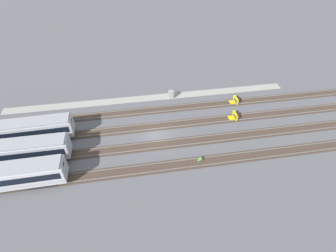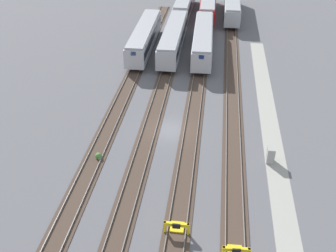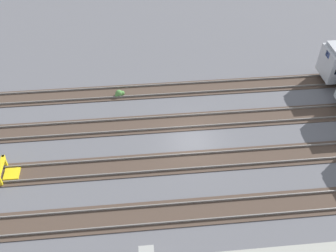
# 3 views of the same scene
# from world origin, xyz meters

# --- Properties ---
(ground_plane) EXTENTS (400.00, 400.00, 0.00)m
(ground_plane) POSITION_xyz_m (0.00, 0.00, 0.00)
(ground_plane) COLOR #5B5B60
(rail_track_nearest) EXTENTS (90.00, 2.23, 0.21)m
(rail_track_nearest) POSITION_xyz_m (0.00, -6.75, 0.04)
(rail_track_nearest) COLOR #47382D
(rail_track_nearest) RESTS_ON ground
(rail_track_near_inner) EXTENTS (90.00, 2.24, 0.21)m
(rail_track_near_inner) POSITION_xyz_m (0.00, -2.25, 0.04)
(rail_track_near_inner) COLOR #47382D
(rail_track_near_inner) RESTS_ON ground
(rail_track_middle) EXTENTS (90.00, 2.24, 0.21)m
(rail_track_middle) POSITION_xyz_m (0.00, 2.25, 0.04)
(rail_track_middle) COLOR #47382D
(rail_track_middle) RESTS_ON ground
(rail_track_far_inner) EXTENTS (90.00, 2.23, 0.21)m
(rail_track_far_inner) POSITION_xyz_m (0.00, 6.75, 0.04)
(rail_track_far_inner) COLOR #47382D
(rail_track_far_inner) RESTS_ON ground
(bumper_stop_near_inner_track) EXTENTS (1.34, 2.00, 1.22)m
(bumper_stop_near_inner_track) POSITION_xyz_m (-14.02, -2.25, 0.51)
(bumper_stop_near_inner_track) COLOR yellow
(bumper_stop_near_inner_track) RESTS_ON ground
(weed_clump) EXTENTS (0.92, 0.70, 0.64)m
(weed_clump) POSITION_xyz_m (-5.77, 6.36, 0.24)
(weed_clump) COLOR #4C7F3D
(weed_clump) RESTS_ON ground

